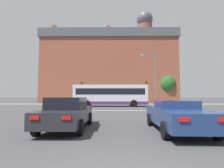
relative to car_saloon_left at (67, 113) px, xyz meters
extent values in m
cube|color=silver|center=(2.40, 10.58, -0.75)|extent=(9.49, 0.30, 0.01)
cube|color=#A09B91|center=(2.40, 26.38, -0.75)|extent=(70.54, 2.50, 0.01)
cube|color=brown|center=(1.15, 37.68, 6.72)|extent=(31.35, 15.24, 14.94)
cube|color=#4C4F56|center=(1.15, 37.68, 15.20)|extent=(31.98, 15.85, 2.02)
cube|color=brown|center=(-12.68, 34.34, 17.38)|extent=(0.90, 0.90, 2.35)
cube|color=brown|center=(-7.56, 40.37, 17.38)|extent=(0.90, 0.90, 2.35)
cube|color=brown|center=(-2.99, 39.55, 17.38)|extent=(0.90, 0.90, 2.35)
cube|color=brown|center=(0.96, 34.75, 17.38)|extent=(0.90, 0.90, 2.35)
cube|color=brown|center=(6.08, 40.59, 17.38)|extent=(0.90, 0.90, 2.35)
cube|color=brown|center=(9.64, 39.66, 17.38)|extent=(0.90, 0.90, 2.35)
cube|color=brown|center=(14.17, 40.88, 17.38)|extent=(0.90, 0.90, 2.35)
cylinder|color=brown|center=(10.69, 37.68, 18.11)|extent=(3.86, 3.86, 3.80)
sphere|color=#4C4F56|center=(10.69, 37.68, 21.61)|extent=(4.29, 4.29, 4.29)
cube|color=#232328|center=(0.00, 0.01, -0.12)|extent=(1.79, 4.47, 0.63)
cube|color=black|center=(0.00, -0.03, 0.46)|extent=(1.53, 2.01, 0.52)
cylinder|color=black|center=(-0.86, 1.39, -0.43)|extent=(0.22, 0.64, 0.64)
cylinder|color=black|center=(0.85, 1.40, -0.43)|extent=(0.22, 0.64, 0.64)
cylinder|color=black|center=(-0.85, -1.37, -0.43)|extent=(0.22, 0.64, 0.64)
cylinder|color=black|center=(0.86, -1.37, -0.43)|extent=(0.22, 0.64, 0.64)
cube|color=red|center=(-0.54, -2.24, 0.04)|extent=(0.32, 0.05, 0.12)
cube|color=red|center=(0.56, -2.24, 0.04)|extent=(0.32, 0.05, 0.12)
cube|color=navy|center=(4.95, -0.51, -0.10)|extent=(2.02, 4.81, 0.67)
cube|color=navy|center=(4.95, -0.39, 0.41)|extent=(1.67, 1.47, 0.34)
cylinder|color=black|center=(4.08, 0.99, -0.43)|extent=(0.24, 0.65, 0.64)
cylinder|color=black|center=(5.90, 0.94, -0.43)|extent=(0.24, 0.65, 0.64)
cylinder|color=black|center=(4.00, -1.96, -0.43)|extent=(0.24, 0.65, 0.64)
cylinder|color=black|center=(5.82, -2.01, -0.43)|extent=(0.24, 0.65, 0.64)
cube|color=red|center=(4.30, -2.89, 0.07)|extent=(0.32, 0.06, 0.12)
cube|color=red|center=(5.47, -2.92, 0.07)|extent=(0.32, 0.06, 0.12)
cube|color=silver|center=(1.73, 18.20, 1.04)|extent=(10.93, 2.48, 2.88)
cube|color=#4C2870|center=(1.73, 18.20, -0.18)|extent=(10.95, 2.50, 0.44)
cube|color=black|center=(1.73, 18.20, 1.48)|extent=(10.06, 2.51, 0.90)
cylinder|color=black|center=(5.11, 19.39, -0.25)|extent=(1.00, 0.28, 1.00)
cylinder|color=black|center=(5.11, 17.01, -0.25)|extent=(1.00, 0.28, 1.00)
cylinder|color=black|center=(-1.66, 19.39, -0.25)|extent=(1.00, 0.28, 1.00)
cylinder|color=black|center=(-1.66, 17.01, -0.25)|extent=(1.00, 0.28, 1.00)
cylinder|color=slate|center=(-3.98, 25.50, 1.02)|extent=(0.12, 0.12, 3.55)
cube|color=black|center=(-3.98, 25.50, 3.20)|extent=(0.26, 0.20, 0.80)
sphere|color=red|center=(-3.98, 25.37, 3.45)|extent=(0.17, 0.17, 0.17)
sphere|color=black|center=(-3.98, 25.37, 3.20)|extent=(0.17, 0.17, 0.17)
sphere|color=black|center=(-3.98, 25.37, 2.94)|extent=(0.17, 0.17, 0.17)
cylinder|color=slate|center=(8.65, 25.82, 1.12)|extent=(0.12, 0.12, 3.75)
cube|color=black|center=(8.65, 25.82, 3.40)|extent=(0.26, 0.20, 0.80)
sphere|color=red|center=(8.65, 25.69, 3.66)|extent=(0.17, 0.17, 0.17)
sphere|color=black|center=(8.65, 25.69, 3.40)|extent=(0.17, 0.17, 0.17)
sphere|color=black|center=(8.65, 25.69, 3.14)|extent=(0.17, 0.17, 0.17)
cylinder|color=slate|center=(8.44, 17.53, 3.21)|extent=(0.16, 0.16, 7.92)
cylinder|color=slate|center=(7.48, 17.53, 7.02)|extent=(1.93, 0.10, 0.10)
ellipsoid|color=#B2B2B7|center=(6.51, 17.53, 6.92)|extent=(0.50, 0.36, 0.22)
cylinder|color=black|center=(-5.04, 27.09, -0.31)|extent=(0.13, 0.13, 0.88)
cylinder|color=black|center=(-4.90, 26.99, -0.31)|extent=(0.13, 0.13, 0.88)
cube|color=#232328|center=(-4.97, 27.04, 0.48)|extent=(0.45, 0.41, 0.70)
sphere|color=tan|center=(-4.97, 27.04, 0.96)|extent=(0.26, 0.26, 0.26)
cylinder|color=brown|center=(4.14, 26.70, -0.36)|extent=(0.13, 0.13, 0.78)
cylinder|color=brown|center=(4.11, 26.54, -0.36)|extent=(0.13, 0.13, 0.78)
cube|color=#336B38|center=(4.13, 26.62, 0.33)|extent=(0.29, 0.43, 0.61)
sphere|color=tan|center=(4.13, 26.62, 0.76)|extent=(0.23, 0.23, 0.23)
cylinder|color=#4C3823|center=(14.23, 31.28, 0.52)|extent=(0.36, 0.36, 2.54)
ellipsoid|color=#285623|center=(14.23, 31.28, 3.59)|extent=(4.23, 4.23, 4.44)
camera|label=1|loc=(2.16, -8.24, 0.78)|focal=28.00mm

